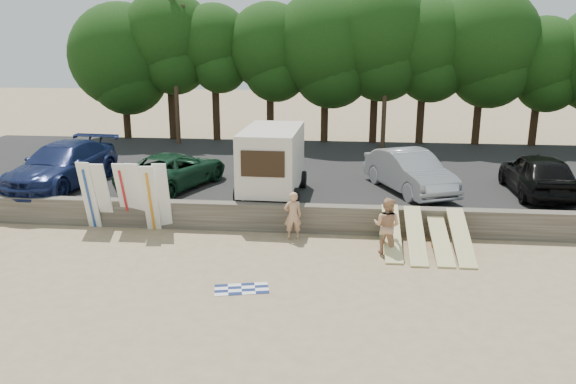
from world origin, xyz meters
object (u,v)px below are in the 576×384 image
(beachgoer_a, at_px, (293,216))
(beachgoer_b, at_px, (387,226))
(box_trailer, at_px, (272,158))
(car_2, at_px, (410,171))
(car_1, at_px, (174,170))
(car_3, at_px, (538,174))
(cooler, at_px, (386,235))
(car_0, at_px, (62,165))

(beachgoer_a, relative_size, beachgoer_b, 0.90)
(beachgoer_a, bearing_deg, box_trailer, -84.24)
(car_2, xyz_separation_m, beachgoer_b, (-1.23, -5.24, -0.60))
(car_1, height_order, car_3, car_3)
(beachgoer_b, height_order, cooler, beachgoer_b)
(box_trailer, distance_m, beachgoer_a, 3.51)
(car_0, height_order, car_2, car_0)
(cooler, bearing_deg, beachgoer_a, 169.45)
(beachgoer_b, distance_m, cooler, 1.48)
(car_1, distance_m, cooler, 9.44)
(car_1, distance_m, beachgoer_a, 6.68)
(car_1, height_order, beachgoer_a, car_1)
(car_1, bearing_deg, beachgoer_b, 169.53)
(car_0, relative_size, beachgoer_b, 3.31)
(car_0, relative_size, cooler, 16.32)
(beachgoer_b, bearing_deg, car_2, -79.18)
(box_trailer, height_order, cooler, box_trailer)
(beachgoer_a, distance_m, beachgoer_b, 3.30)
(car_0, bearing_deg, car_1, 8.93)
(cooler, bearing_deg, beachgoer_b, -108.41)
(car_3, height_order, cooler, car_3)
(car_3, xyz_separation_m, beachgoer_b, (-6.24, -5.20, -0.63))
(car_3, height_order, beachgoer_a, car_3)
(box_trailer, distance_m, car_3, 10.56)
(box_trailer, height_order, car_0, box_trailer)
(car_1, bearing_deg, car_2, -158.56)
(car_1, height_order, beachgoer_b, car_1)
(car_1, xyz_separation_m, car_2, (9.72, 0.25, 0.10))
(car_0, xyz_separation_m, car_2, (14.45, 0.57, -0.07))
(box_trailer, xyz_separation_m, car_2, (5.47, 1.15, -0.67))
(beachgoer_a, height_order, cooler, beachgoer_a)
(beachgoer_a, distance_m, cooler, 3.30)
(car_3, bearing_deg, car_0, 2.06)
(car_0, height_order, cooler, car_0)
(box_trailer, relative_size, cooler, 11.32)
(car_3, bearing_deg, car_2, 0.02)
(car_3, bearing_deg, cooler, 33.11)
(beachgoer_b, bearing_deg, car_1, -6.34)
(car_3, height_order, beachgoer_b, car_3)
(car_0, relative_size, car_3, 1.22)
(box_trailer, relative_size, beachgoer_a, 2.54)
(car_2, relative_size, beachgoer_b, 2.70)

